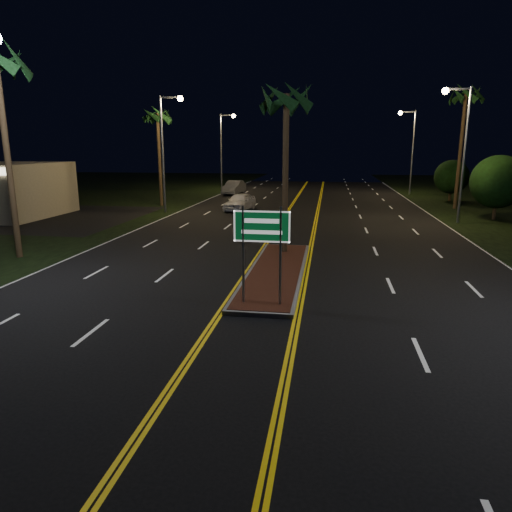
% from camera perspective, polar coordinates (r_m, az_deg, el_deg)
% --- Properties ---
extents(ground, '(120.00, 120.00, 0.00)m').
position_cam_1_polar(ground, '(12.51, -1.19, -10.76)').
color(ground, black).
rests_on(ground, ground).
extents(median_island, '(2.25, 10.25, 0.17)m').
position_cam_1_polar(median_island, '(19.03, 2.53, -1.96)').
color(median_island, gray).
rests_on(median_island, ground).
extents(highway_sign, '(1.80, 0.08, 3.20)m').
position_cam_1_polar(highway_sign, '(14.43, 0.72, 2.55)').
color(highway_sign, gray).
rests_on(highway_sign, ground).
extents(streetlight_left_mid, '(1.91, 0.44, 9.00)m').
position_cam_1_polar(streetlight_left_mid, '(37.44, -11.09, 14.00)').
color(streetlight_left_mid, gray).
rests_on(streetlight_left_mid, ground).
extents(streetlight_left_far, '(1.91, 0.44, 9.00)m').
position_cam_1_polar(streetlight_left_far, '(56.66, -4.02, 13.93)').
color(streetlight_left_far, gray).
rests_on(streetlight_left_far, ground).
extents(streetlight_right_mid, '(1.91, 0.44, 9.00)m').
position_cam_1_polar(streetlight_right_mid, '(34.32, 24.14, 13.18)').
color(streetlight_right_mid, gray).
rests_on(streetlight_right_mid, ground).
extents(streetlight_right_far, '(1.91, 0.44, 9.00)m').
position_cam_1_polar(streetlight_right_far, '(53.92, 18.67, 13.31)').
color(streetlight_right_far, gray).
rests_on(streetlight_right_far, ground).
extents(palm_median, '(2.40, 2.40, 8.30)m').
position_cam_1_polar(palm_median, '(21.93, 3.83, 19.02)').
color(palm_median, '#382819').
rests_on(palm_median, ground).
extents(palm_left_far, '(2.40, 2.40, 8.80)m').
position_cam_1_polar(palm_left_far, '(42.02, -12.22, 16.71)').
color(palm_left_far, '#382819').
rests_on(palm_left_far, ground).
extents(palm_right_far, '(2.40, 2.40, 10.30)m').
position_cam_1_polar(palm_right_far, '(42.80, 24.75, 17.65)').
color(palm_right_far, '#382819').
rests_on(palm_right_far, ground).
extents(shrub_mid, '(3.78, 3.78, 4.62)m').
position_cam_1_polar(shrub_mid, '(37.28, 28.00, 8.19)').
color(shrub_mid, '#382819').
rests_on(shrub_mid, ground).
extents(shrub_far, '(3.24, 3.24, 3.96)m').
position_cam_1_polar(shrub_far, '(48.75, 23.25, 9.08)').
color(shrub_far, '#382819').
rests_on(shrub_far, ground).
extents(car_near, '(2.99, 5.36, 1.69)m').
position_cam_1_polar(car_near, '(38.13, -2.02, 6.97)').
color(car_near, white).
rests_on(car_near, ground).
extents(car_far, '(2.75, 5.42, 1.74)m').
position_cam_1_polar(car_far, '(51.69, -2.77, 8.69)').
color(car_far, '#A8ABB2').
rests_on(car_far, ground).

